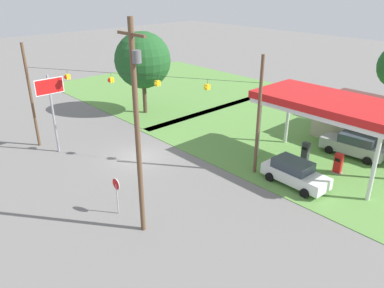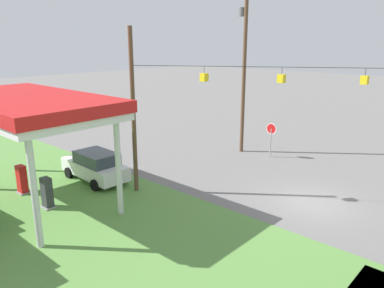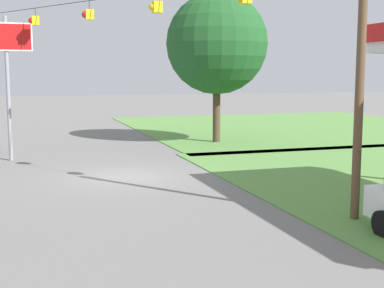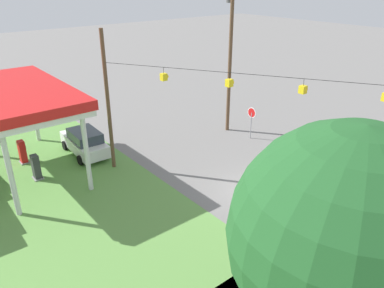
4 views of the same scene
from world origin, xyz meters
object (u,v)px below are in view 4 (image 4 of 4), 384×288
Objects in this scene: car_at_pumps_front at (85,142)px; utility_pole_main at (230,48)px; fuel_pump_far at (23,153)px; gas_station_canopy at (16,96)px; fuel_pump_near at (36,168)px; stop_sign_roadside at (251,116)px; tree_west_verge at (345,237)px.

car_at_pumps_front is 12.71m from utility_pole_main.
fuel_pump_far is 4.07m from car_at_pumps_front.
fuel_pump_near is (-1.39, -0.00, -4.28)m from gas_station_canopy.
gas_station_canopy is at bearing 93.92° from car_at_pumps_front.
utility_pole_main reaches higher than fuel_pump_near.
utility_pole_main is (-2.80, -14.87, 1.54)m from gas_station_canopy.
car_at_pumps_front is 0.41× the size of utility_pole_main.
gas_station_canopy reaches higher than car_at_pumps_front.
fuel_pump_far is at bearing -113.71° from stop_sign_roadside.
fuel_pump_far is 0.34× the size of car_at_pumps_front.
fuel_pump_far is (1.39, -0.00, -4.28)m from gas_station_canopy.
fuel_pump_near is 19.28m from tree_west_verge.
fuel_pump_near is 4.15m from car_at_pumps_front.
gas_station_canopy is 5.65m from car_at_pumps_front.
stop_sign_roadside is at bearing -104.28° from fuel_pump_near.
gas_station_canopy is 0.90× the size of utility_pole_main.
stop_sign_roadside is at bearing -113.38° from car_at_pumps_front.
fuel_pump_near is at bearing -179.94° from gas_station_canopy.
utility_pole_main is at bearing -36.31° from tree_west_verge.
tree_west_verge is (-19.99, 1.54, 4.81)m from car_at_pumps_front.
utility_pole_main is 1.37× the size of tree_west_verge.
fuel_pump_near is 0.34× the size of car_at_pumps_front.
gas_station_canopy is 16.26m from stop_sign_roadside.
tree_west_verge is at bearing 177.74° from car_at_pumps_front.
fuel_pump_near is 16.03m from utility_pole_main.
stop_sign_roadside is 0.21× the size of utility_pole_main.
stop_sign_roadside is (-3.83, -15.06, 1.04)m from fuel_pump_near.
stop_sign_roadside reaches higher than fuel_pump_near.
stop_sign_roadside is 5.36m from utility_pole_main.
utility_pole_main is at bearing -100.68° from gas_station_canopy.
gas_station_canopy is 1.23× the size of tree_west_verge.
fuel_pump_far is 16.48m from stop_sign_roadside.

